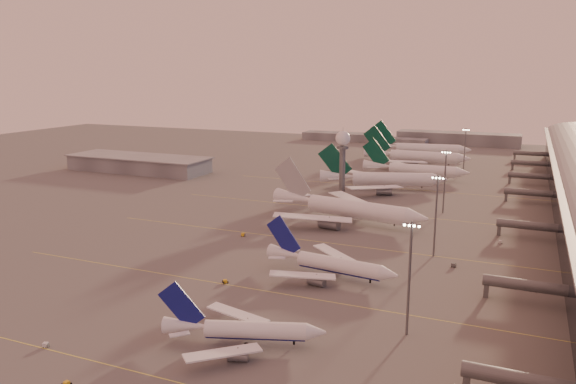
% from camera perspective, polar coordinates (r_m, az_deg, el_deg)
% --- Properties ---
extents(ground, '(700.00, 700.00, 0.00)m').
position_cam_1_polar(ground, '(146.81, -11.18, -10.04)').
color(ground, '#575555').
rests_on(ground, ground).
extents(taxiway_markings, '(180.00, 185.25, 0.02)m').
position_cam_1_polar(taxiway_markings, '(182.70, 6.81, -5.39)').
color(taxiway_markings, '#E8E151').
rests_on(taxiway_markings, ground).
extents(hangar, '(82.00, 27.00, 8.50)m').
position_cam_1_polar(hangar, '(324.10, -14.92, 2.83)').
color(hangar, slate).
rests_on(hangar, ground).
extents(radar_tower, '(6.40, 6.40, 31.10)m').
position_cam_1_polar(radar_tower, '(245.08, 5.57, 4.19)').
color(radar_tower, slate).
rests_on(radar_tower, ground).
extents(mast_a, '(3.60, 0.56, 25.00)m').
position_cam_1_polar(mast_a, '(120.54, 12.24, -8.11)').
color(mast_a, slate).
rests_on(mast_a, ground).
extents(mast_b, '(3.60, 0.56, 25.00)m').
position_cam_1_polar(mast_b, '(173.03, 14.79, -1.99)').
color(mast_b, slate).
rests_on(mast_b, ground).
extents(mast_c, '(3.60, 0.56, 25.00)m').
position_cam_1_polar(mast_c, '(226.99, 15.64, 1.30)').
color(mast_c, slate).
rests_on(mast_c, ground).
extents(mast_d, '(3.60, 0.56, 25.00)m').
position_cam_1_polar(mast_d, '(315.59, 17.51, 4.16)').
color(mast_d, slate).
rests_on(mast_d, ground).
extents(distant_horizon, '(165.00, 37.50, 9.00)m').
position_cam_1_polar(distant_horizon, '(445.98, 13.30, 5.34)').
color(distant_horizon, slate).
rests_on(distant_horizon, ground).
extents(narrowbody_near, '(33.14, 26.00, 13.44)m').
position_cam_1_polar(narrowbody_near, '(118.41, -4.49, -14.05)').
color(narrowbody_near, white).
rests_on(narrowbody_near, ground).
extents(narrowbody_mid, '(39.29, 31.20, 15.37)m').
position_cam_1_polar(narrowbody_mid, '(154.02, 4.29, -7.51)').
color(narrowbody_mid, white).
rests_on(narrowbody_mid, ground).
extents(widebody_white, '(62.92, 49.99, 22.30)m').
position_cam_1_polar(widebody_white, '(209.18, 6.04, -1.99)').
color(widebody_white, white).
rests_on(widebody_white, ground).
extents(greentail_a, '(58.40, 46.41, 21.96)m').
position_cam_1_polar(greentail_a, '(267.35, 9.68, 1.03)').
color(greentail_a, white).
rests_on(greentail_a, ground).
extents(greentail_b, '(55.38, 44.76, 20.13)m').
position_cam_1_polar(greentail_b, '(298.04, 12.79, 1.99)').
color(greentail_b, white).
rests_on(greentail_b, ground).
extents(greentail_c, '(63.13, 50.97, 22.93)m').
position_cam_1_polar(greentail_c, '(340.16, 12.91, 3.31)').
color(greentail_c, white).
rests_on(greentail_c, ground).
extents(greentail_d, '(64.16, 51.52, 23.36)m').
position_cam_1_polar(greentail_d, '(373.79, 13.32, 4.09)').
color(greentail_d, white).
rests_on(greentail_d, ground).
extents(gsv_truck_a, '(5.27, 3.36, 2.00)m').
position_cam_1_polar(gsv_truck_a, '(127.68, -23.28, -13.88)').
color(gsv_truck_a, silver).
rests_on(gsv_truck_a, ground).
extents(gsv_tug_near, '(2.28, 3.26, 0.86)m').
position_cam_1_polar(gsv_tug_near, '(112.76, -21.57, -17.68)').
color(gsv_tug_near, gold).
rests_on(gsv_tug_near, ground).
extents(gsv_catering_a, '(6.16, 4.18, 4.64)m').
position_cam_1_polar(gsv_catering_a, '(106.97, 16.84, -17.89)').
color(gsv_catering_a, silver).
rests_on(gsv_catering_a, ground).
extents(gsv_tug_mid, '(3.48, 3.45, 0.88)m').
position_cam_1_polar(gsv_tug_mid, '(151.13, -6.40, -9.03)').
color(gsv_tug_mid, gold).
rests_on(gsv_tug_mid, ground).
extents(gsv_truck_b, '(6.16, 2.52, 2.45)m').
position_cam_1_polar(gsv_truck_b, '(168.42, 16.63, -6.93)').
color(gsv_truck_b, '#505254').
rests_on(gsv_truck_b, ground).
extents(gsv_truck_c, '(6.11, 3.53, 2.33)m').
position_cam_1_polar(gsv_truck_c, '(191.08, -4.46, -4.17)').
color(gsv_truck_c, gold).
rests_on(gsv_truck_c, ground).
extents(gsv_catering_b, '(5.22, 2.96, 4.05)m').
position_cam_1_polar(gsv_catering_b, '(195.17, 20.85, -4.35)').
color(gsv_catering_b, silver).
rests_on(gsv_catering_b, ground).
extents(gsv_tug_far, '(2.74, 3.86, 1.01)m').
position_cam_1_polar(gsv_tug_far, '(230.43, 8.98, -1.60)').
color(gsv_tug_far, silver).
rests_on(gsv_tug_far, ground).
extents(gsv_truck_d, '(2.04, 4.80, 1.89)m').
position_cam_1_polar(gsv_truck_d, '(263.09, 0.04, 0.38)').
color(gsv_truck_d, silver).
rests_on(gsv_truck_d, ground).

